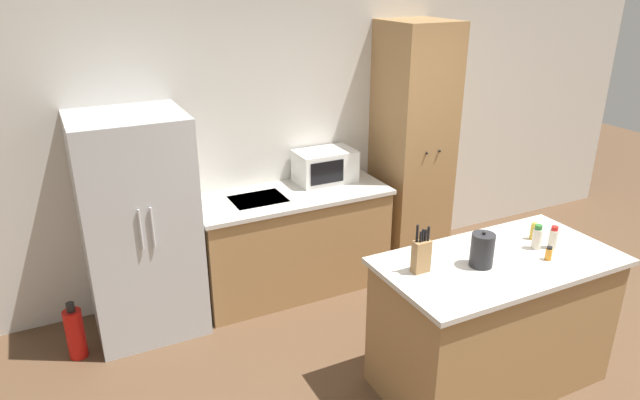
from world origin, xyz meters
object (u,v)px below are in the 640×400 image
Objects in this scene: knife_block at (421,255)px; microwave at (325,166)px; fire_extinguisher at (75,333)px; spice_bottle_green_herb at (533,231)px; spice_bottle_short_red at (537,238)px; spice_bottle_tall_dark at (553,238)px; pantry_cabinet at (412,148)px; kettle at (482,250)px; refrigerator at (139,227)px; spice_bottle_amber_oil at (549,254)px.

microwave is at bearing 81.84° from knife_block.
knife_block is (-0.26, -1.79, 0.01)m from microwave.
microwave reaches higher than fire_extinguisher.
spice_bottle_short_red is at bearing -127.71° from spice_bottle_green_herb.
microwave reaches higher than spice_bottle_green_herb.
microwave is 1.81m from knife_block.
spice_bottle_tall_dark is (0.71, -1.92, -0.03)m from microwave.
spice_bottle_short_red is at bearing -28.35° from fire_extinguisher.
kettle is (-0.72, -1.78, -0.08)m from pantry_cabinet.
spice_bottle_green_herb is at bearing 52.29° from spice_bottle_short_red.
pantry_cabinet is 2.01m from knife_block.
refrigerator is 2.95m from spice_bottle_tall_dark.
microwave is 4.15× the size of spice_bottle_green_herb.
spice_bottle_tall_dark is 0.19m from spice_bottle_amber_oil.
knife_block is at bearing -49.34° from refrigerator.
kettle is (0.38, -0.11, -0.01)m from knife_block.
refrigerator is 1.67m from microwave.
kettle is 0.53× the size of fire_extinguisher.
knife_block is 0.85m from spice_bottle_amber_oil.
spice_bottle_amber_oil is at bearing -108.36° from spice_bottle_short_red.
kettle reaches higher than spice_bottle_tall_dark.
spice_bottle_amber_oil is at bearing -98.43° from pantry_cabinet.
knife_block is 0.96m from spice_bottle_green_herb.
knife_block is 0.70× the size of fire_extinguisher.
pantry_cabinet is 1.65m from spice_bottle_green_herb.
knife_block is at bearing -98.16° from microwave.
refrigerator is at bearing -174.18° from microwave.
pantry_cabinet is 18.10× the size of spice_bottle_green_herb.
spice_bottle_short_red is at bearing -97.53° from pantry_cabinet.
fire_extinguisher is (-2.91, 1.41, -0.80)m from spice_bottle_green_herb.
spice_bottle_green_herb is 3.33m from fire_extinguisher.
knife_block is at bearing 172.58° from spice_bottle_tall_dark.
fire_extinguisher is at bearing 151.85° from spice_bottle_tall_dark.
fire_extinguisher is at bearing -175.62° from pantry_cabinet.
spice_bottle_green_herb is 0.28× the size of fire_extinguisher.
fire_extinguisher is at bearing 146.54° from kettle.
spice_bottle_short_red is (-0.23, -1.76, -0.11)m from pantry_cabinet.
spice_bottle_green_herb reaches higher than spice_bottle_amber_oil.
spice_bottle_amber_oil is at bearing -74.56° from microwave.
spice_bottle_short_red is 1.35× the size of spice_bottle_green_herb.
spice_bottle_tall_dark is (0.97, -0.13, -0.04)m from knife_block.
microwave is at bearing 9.01° from fire_extinguisher.
refrigerator is at bearing 145.90° from spice_bottle_green_herb.
kettle is at bearing -111.99° from pantry_cabinet.
spice_bottle_amber_oil is 0.46m from kettle.
kettle reaches higher than fire_extinguisher.
spice_bottle_green_herb is (-0.14, -1.64, -0.13)m from pantry_cabinet.
refrigerator is 2.89m from spice_bottle_amber_oil.
spice_bottle_short_red is at bearing -5.55° from knife_block.
microwave is 2.17× the size of kettle.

